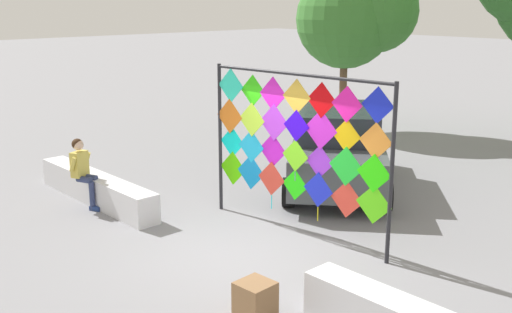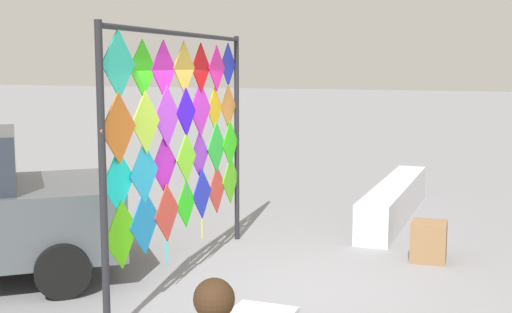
% 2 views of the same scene
% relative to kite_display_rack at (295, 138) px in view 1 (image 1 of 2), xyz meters
% --- Properties ---
extents(ground, '(120.00, 120.00, 0.00)m').
position_rel_kite_display_rack_xyz_m(ground, '(0.07, -1.24, -1.78)').
color(ground, gray).
extents(plaza_ledge_left, '(4.04, 0.50, 0.60)m').
position_rel_kite_display_rack_xyz_m(plaza_ledge_left, '(-4.03, -1.80, -1.48)').
color(plaza_ledge_left, silver).
rests_on(plaza_ledge_left, ground).
extents(kite_display_rack, '(3.97, 0.35, 2.96)m').
position_rel_kite_display_rack_xyz_m(kite_display_rack, '(0.00, 0.00, 0.00)').
color(kite_display_rack, '#232328').
rests_on(kite_display_rack, ground).
extents(seated_vendor, '(0.69, 0.60, 1.45)m').
position_rel_kite_display_rack_xyz_m(seated_vendor, '(-3.88, -2.13, -0.93)').
color(seated_vendor, navy).
rests_on(seated_vendor, ground).
extents(parked_car, '(4.48, 4.80, 1.79)m').
position_rel_kite_display_rack_xyz_m(parked_car, '(-1.36, 2.84, -0.87)').
color(parked_car, '#4C5156').
rests_on(parked_car, ground).
extents(cardboard_box_large, '(0.47, 0.47, 0.52)m').
position_rel_kite_display_rack_xyz_m(cardboard_box_large, '(1.81, -2.64, -1.52)').
color(cardboard_box_large, olive).
rests_on(cardboard_box_large, ground).
extents(tree_far_right, '(3.61, 3.45, 5.14)m').
position_rel_kite_display_rack_xyz_m(tree_far_right, '(-5.00, 8.00, 1.88)').
color(tree_far_right, brown).
rests_on(tree_far_right, ground).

